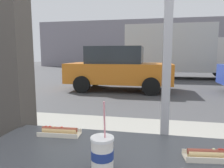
{
  "coord_description": "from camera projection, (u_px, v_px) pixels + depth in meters",
  "views": [
    {
      "loc": [
        -0.08,
        -1.25,
        1.42
      ],
      "look_at": [
        -0.72,
        1.96,
        0.96
      ],
      "focal_mm": 33.55,
      "sensor_mm": 36.0,
      "label": 1
    }
  ],
  "objects": [
    {
      "name": "hotdog_tray_far",
      "position": [
        210.0,
        155.0,
        0.99
      ],
      "size": [
        0.26,
        0.12,
        0.05
      ],
      "color": "beige",
      "rests_on": "window_counter"
    },
    {
      "name": "building_facade_far",
      "position": [
        155.0,
        44.0,
        23.83
      ],
      "size": [
        28.0,
        1.2,
        5.38
      ],
      "primitive_type": "cube",
      "color": "gray",
      "rests_on": "ground"
    },
    {
      "name": "sidewalk_strip",
      "position": [
        157.0,
        153.0,
        2.94
      ],
      "size": [
        16.0,
        2.8,
        0.11
      ],
      "primitive_type": "cube",
      "color": "gray",
      "rests_on": "ground"
    },
    {
      "name": "box_truck",
      "position": [
        180.0,
        50.0,
        12.58
      ],
      "size": [
        6.76,
        2.44,
        3.15
      ],
      "color": "beige",
      "rests_on": "ground"
    },
    {
      "name": "ground_plane",
      "position": [
        155.0,
        87.0,
        9.16
      ],
      "size": [
        60.0,
        60.0,
        0.0
      ],
      "primitive_type": "plane",
      "color": "#424244"
    },
    {
      "name": "parked_car_orange",
      "position": [
        118.0,
        68.0,
        8.41
      ],
      "size": [
        4.1,
        2.06,
        1.74
      ],
      "color": "orange",
      "rests_on": "ground"
    },
    {
      "name": "soda_cup_right",
      "position": [
        102.0,
        154.0,
        0.89
      ],
      "size": [
        0.1,
        0.1,
        0.31
      ],
      "color": "silver",
      "rests_on": "window_counter"
    },
    {
      "name": "hotdog_tray_near",
      "position": [
        60.0,
        131.0,
        1.3
      ],
      "size": [
        0.26,
        0.11,
        0.05
      ],
      "color": "beige",
      "rests_on": "window_counter"
    }
  ]
}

